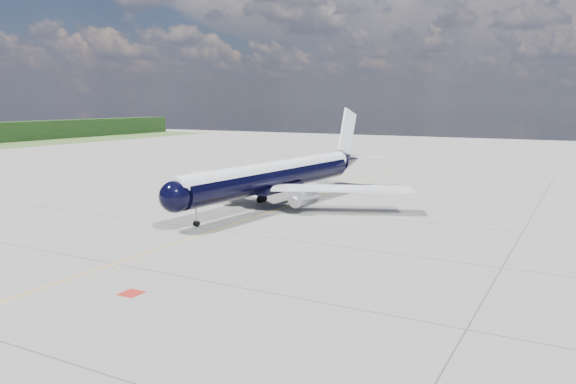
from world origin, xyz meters
name	(u,v)px	position (x,y,z in m)	size (l,w,h in m)	color
ground	(299,202)	(0.00, 30.00, 0.00)	(320.00, 320.00, 0.00)	gray
taxiway_centerline	(282,208)	(0.00, 25.00, 0.00)	(0.16, 160.00, 0.01)	#F7AF0D
red_marking	(131,293)	(6.80, -10.00, 0.00)	(1.60, 1.60, 0.01)	maroon
main_airliner	(279,175)	(-1.59, 27.00, 4.08)	(37.28, 45.53, 13.15)	black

